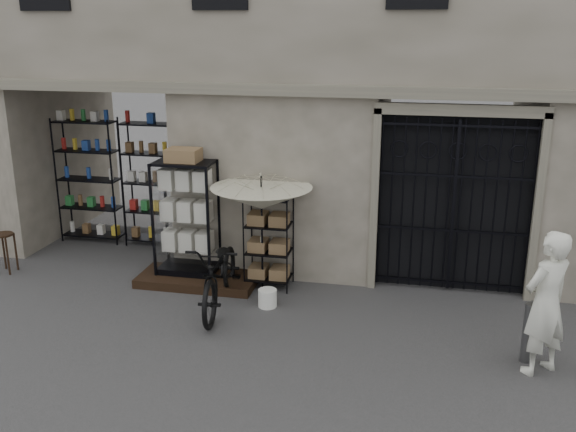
% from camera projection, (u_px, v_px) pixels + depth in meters
% --- Properties ---
extents(ground, '(80.00, 80.00, 0.00)m').
position_uv_depth(ground, '(323.00, 340.00, 9.01)').
color(ground, black).
rests_on(ground, ground).
extents(main_building, '(14.00, 4.00, 9.00)m').
position_uv_depth(main_building, '(362.00, 9.00, 11.44)').
color(main_building, gray).
rests_on(main_building, ground).
extents(shop_recess, '(3.00, 1.70, 3.00)m').
position_uv_depth(shop_recess, '(112.00, 175.00, 12.08)').
color(shop_recess, black).
rests_on(shop_recess, ground).
extents(shop_shelving, '(2.70, 0.50, 2.50)m').
position_uv_depth(shop_shelving, '(122.00, 182.00, 12.63)').
color(shop_shelving, black).
rests_on(shop_shelving, ground).
extents(iron_gate, '(2.50, 0.21, 3.00)m').
position_uv_depth(iron_gate, '(453.00, 201.00, 10.36)').
color(iron_gate, black).
rests_on(iron_gate, ground).
extents(step_platform, '(2.00, 0.90, 0.15)m').
position_uv_depth(step_platform, '(198.00, 279.00, 10.91)').
color(step_platform, black).
rests_on(step_platform, ground).
extents(display_cabinet, '(1.02, 0.69, 2.09)m').
position_uv_depth(display_cabinet, '(186.00, 223.00, 10.82)').
color(display_cabinet, black).
rests_on(display_cabinet, step_platform).
extents(wire_rack, '(0.83, 0.68, 1.65)m').
position_uv_depth(wire_rack, '(269.00, 241.00, 10.60)').
color(wire_rack, black).
rests_on(wire_rack, ground).
extents(market_umbrella, '(1.87, 1.88, 2.33)m').
position_uv_depth(market_umbrella, '(261.00, 192.00, 10.22)').
color(market_umbrella, black).
rests_on(market_umbrella, ground).
extents(white_bucket, '(0.35, 0.35, 0.28)m').
position_uv_depth(white_bucket, '(267.00, 298.00, 10.02)').
color(white_bucket, white).
rests_on(white_bucket, ground).
extents(bicycle, '(0.87, 1.21, 2.17)m').
position_uv_depth(bicycle, '(222.00, 307.00, 10.03)').
color(bicycle, black).
rests_on(bicycle, ground).
extents(wooden_stool, '(0.44, 0.44, 0.72)m').
position_uv_depth(wooden_stool, '(6.00, 252.00, 11.34)').
color(wooden_stool, black).
rests_on(wooden_stool, ground).
extents(steel_bollard, '(0.16, 0.16, 0.82)m').
position_uv_depth(steel_bollard, '(528.00, 333.00, 8.32)').
color(steel_bollard, '#5A5A5B').
rests_on(steel_bollard, ground).
extents(shopkeeper, '(1.72, 1.90, 0.45)m').
position_uv_depth(shopkeeper, '(537.00, 371.00, 8.20)').
color(shopkeeper, silver).
rests_on(shopkeeper, ground).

